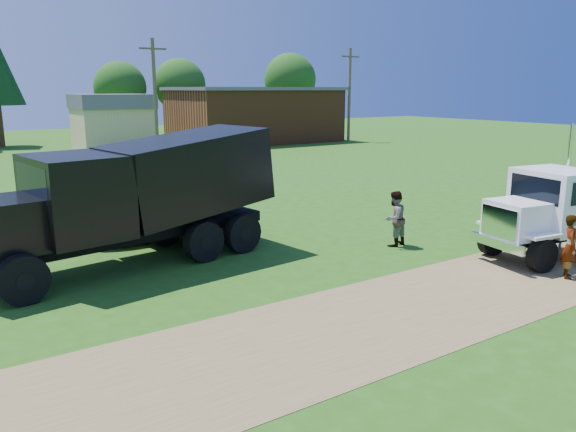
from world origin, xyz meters
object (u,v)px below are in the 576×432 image
white_semi_tractor (556,213)px  orange_pickup (169,212)px  spectator_a (570,247)px  black_dump_truck (139,192)px

white_semi_tractor → orange_pickup: white_semi_tractor is taller
spectator_a → orange_pickup: bearing=85.8°
black_dump_truck → orange_pickup: bearing=45.6°
orange_pickup → spectator_a: spectator_a is taller
black_dump_truck → orange_pickup: size_ratio=1.59×
black_dump_truck → orange_pickup: (1.94, 2.68, -1.35)m
white_semi_tractor → spectator_a: white_semi_tractor is taller
white_semi_tractor → orange_pickup: 12.84m
black_dump_truck → spectator_a: 12.32m
black_dump_truck → spectator_a: size_ratio=5.17×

